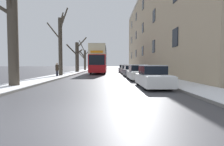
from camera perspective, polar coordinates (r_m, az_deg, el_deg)
The scene contains 16 objects.
ground_plane at distance 5.26m, azimuth -7.32°, elevation -13.98°, with size 320.00×320.00×0.00m, color #424247.
sidewalk_left at distance 58.37m, azimuth -7.20°, elevation 1.31°, with size 2.54×130.00×0.16m.
sidewalk_right at distance 58.26m, azimuth 4.22°, elevation 1.32°, with size 2.54×130.00×0.16m.
terrace_facade_right at distance 36.14m, azimuth 17.29°, elevation 13.32°, with size 9.10×47.23×16.44m.
bare_tree_left_0 at distance 13.33m, azimuth -29.96°, elevation 13.74°, with size 2.09×2.46×7.93m.
bare_tree_left_1 at distance 23.33m, azimuth -16.52°, elevation 9.11°, with size 3.32×3.66×8.49m.
bare_tree_left_2 at distance 34.34m, azimuth -11.30°, elevation 5.45°, with size 3.31×4.08×7.06m.
bare_tree_left_3 at distance 45.12m, azimuth -8.96°, elevation 4.78°, with size 4.90×2.25×7.70m.
double_decker_bus at distance 30.95m, azimuth -4.27°, elevation 4.76°, with size 2.57×11.40×4.63m.
parked_car_0 at distance 11.90m, azimuth 13.08°, elevation -1.34°, with size 1.70×4.26×1.48m.
parked_car_1 at distance 17.63m, azimuth 8.47°, elevation 0.06°, with size 1.84×4.51×1.53m.
parked_car_2 at distance 23.06m, azimuth 6.24°, elevation 0.61°, with size 1.85×4.32×1.42m.
parked_car_3 at distance 28.79m, azimuth 4.81°, elevation 1.04°, with size 1.80×3.92×1.46m.
parked_car_4 at distance 34.88m, azimuth 3.81°, elevation 1.38°, with size 1.87×4.46×1.50m.
oncoming_van at distance 44.13m, azimuth -4.17°, elevation 2.36°, with size 2.05×4.96×2.27m.
pedestrian_left_sidewalk at distance 21.70m, azimuth -17.51°, elevation 1.13°, with size 0.38×0.38×1.73m.
Camera 1 is at (0.57, -5.01, 1.51)m, focal length 28.00 mm.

